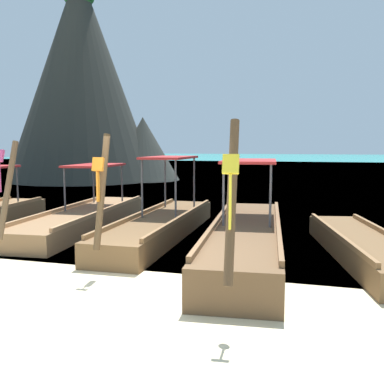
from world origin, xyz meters
name	(u,v)px	position (x,y,z in m)	size (l,w,h in m)	color
ground	(137,294)	(0.00, 0.00, 0.00)	(120.00, 120.00, 0.00)	beige
sea_water	(293,161)	(0.00, 61.22, 0.00)	(120.00, 120.00, 0.00)	teal
longtail_boat_pink_ribbon	(84,217)	(-3.62, 4.71, 0.31)	(1.95, 7.21, 2.43)	olive
longtail_boat_orange_ribbon	(161,224)	(-1.09, 4.15, 0.33)	(1.44, 6.88, 2.55)	brown
longtail_boat_yellow_ribbon	(247,237)	(1.30, 2.91, 0.38)	(1.99, 7.57, 2.68)	brown
longtail_boat_red_ribbon	(363,247)	(3.66, 3.20, 0.25)	(2.13, 5.49, 2.29)	brown
karst_rock	(85,81)	(-12.26, 20.28, 6.73)	(11.50, 9.95, 14.06)	#2D302B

